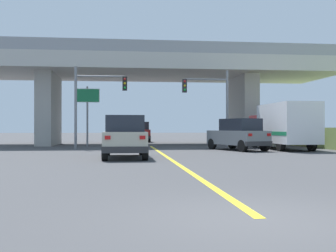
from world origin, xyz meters
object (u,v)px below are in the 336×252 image
Objects in this scene: semi_truck_distant at (132,127)px; traffic_signal_nearside at (212,98)px; suv_lead at (125,137)px; sedan_oncoming at (140,132)px; highway_sign at (87,102)px; box_truck at (283,125)px; suv_crossing at (238,134)px; traffic_signal_farside at (94,96)px.

traffic_signal_nearside is at bearing -80.62° from semi_truck_distant.
suv_lead is at bearing -91.72° from semi_truck_distant.
traffic_signal_nearside is (6.30, 9.34, 2.56)m from suv_lead.
sedan_oncoming is 10.90m from highway_sign.
highway_sign is (-2.80, 12.37, 2.44)m from suv_lead.
box_truck is at bearing -32.67° from traffic_signal_nearside.
semi_truck_distant is at bearing 81.80° from highway_sign.
highway_sign is at bearing 127.61° from suv_crossing.
box_truck is 1.55× the size of sedan_oncoming.
suv_crossing is 0.66× the size of semi_truck_distant.
box_truck is at bearing -6.26° from suv_crossing.
suv_lead is at bearing -77.23° from highway_sign.
sedan_oncoming is 0.64× the size of semi_truck_distant.
box_truck is at bearing 32.13° from suv_lead.
traffic_signal_farside is (-8.38, -0.66, 0.04)m from traffic_signal_nearside.
box_truck is at bearing -74.46° from semi_truck_distant.
suv_crossing is 17.11m from sedan_oncoming.
traffic_signal_nearside is (-4.24, 2.72, 1.98)m from box_truck.
traffic_signal_farside reaches higher than suv_crossing.
traffic_signal_farside is (-2.08, 8.67, 2.60)m from suv_lead.
sedan_oncoming is at bearing 89.69° from suv_crossing.
traffic_signal_nearside reaches higher than suv_crossing.
suv_lead and sedan_oncoming have the same top height.
semi_truck_distant is at bearing 84.05° from traffic_signal_farside.
suv_crossing is 10.09m from traffic_signal_farside.
suv_lead is at bearing -124.00° from traffic_signal_nearside.
semi_truck_distant is (4.01, 27.82, -1.90)m from highway_sign.
traffic_signal_farside is 31.75m from semi_truck_distant.
semi_truck_distant is at bearing 88.28° from suv_lead.
suv_lead is 40.21m from semi_truck_distant.
box_truck is 1.33× the size of traffic_signal_nearside.
highway_sign reaches higher than suv_crossing.
sedan_oncoming is 0.85× the size of traffic_signal_farside.
suv_lead is 22.08m from sedan_oncoming.
suv_lead is at bearing -147.87° from box_truck.
traffic_signal_nearside is at bearing -69.86° from sedan_oncoming.
box_truck reaches higher than suv_lead.
traffic_signal_farside reaches higher than traffic_signal_nearside.
sedan_oncoming is at bearing 120.00° from box_truck.
traffic_signal_nearside is 9.60m from highway_sign.
suv_lead and suv_crossing have the same top height.
suv_crossing is 0.66× the size of box_truck.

